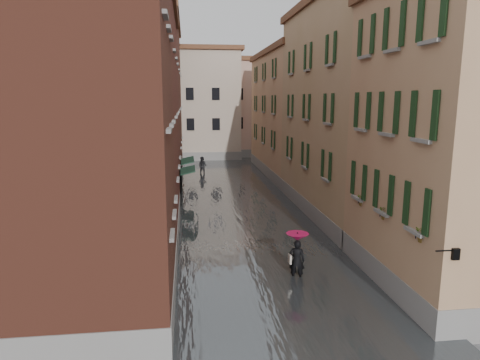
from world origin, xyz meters
TOP-DOWN VIEW (x-y plane):
  - ground at (0.00, 0.00)m, footprint 120.00×120.00m
  - floodwater at (0.00, 13.00)m, footprint 10.00×60.00m
  - building_left_near at (-7.00, -2.00)m, footprint 6.00×8.00m
  - building_left_mid at (-7.00, 9.00)m, footprint 6.00×14.00m
  - building_left_far at (-7.00, 24.00)m, footprint 6.00×16.00m
  - building_right_near at (7.00, -2.00)m, footprint 6.00×8.00m
  - building_right_mid at (7.00, 9.00)m, footprint 6.00×14.00m
  - building_right_far at (7.00, 24.00)m, footprint 6.00×16.00m
  - building_end_cream at (-3.00, 38.00)m, footprint 12.00×9.00m
  - building_end_pink at (6.00, 40.00)m, footprint 10.00×9.00m
  - awning_near at (-3.49, 12.68)m, footprint 1.09×2.84m
  - awning_far at (-3.48, 17.48)m, footprint 1.09×3.31m
  - wall_lantern at (4.33, -6.00)m, footprint 0.71×0.22m
  - window_planters at (4.12, -2.19)m, footprint 0.59×5.67m
  - pedestrian_main at (0.98, -0.75)m, footprint 0.96×0.96m
  - pedestrian_far at (-1.97, 24.69)m, footprint 1.10×1.00m

SIDE VIEW (x-z plane):
  - ground at x=0.00m, z-range 0.00..0.00m
  - floodwater at x=0.00m, z-range 0.00..0.20m
  - pedestrian_far at x=-1.97m, z-range 0.00..1.85m
  - pedestrian_main at x=0.98m, z-range 0.21..2.27m
  - awning_near at x=-3.49m, z-range 1.06..3.86m
  - awning_far at x=-3.48m, z-range 1.07..3.87m
  - wall_lantern at x=4.33m, z-range 2.83..3.18m
  - window_planters at x=4.12m, z-range 3.09..3.93m
  - building_right_near at x=7.00m, z-range 0.00..11.50m
  - building_right_far at x=7.00m, z-range 0.00..11.50m
  - building_end_pink at x=6.00m, z-range 0.00..12.00m
  - building_left_mid at x=-7.00m, z-range 0.00..12.50m
  - building_left_near at x=-7.00m, z-range 0.00..13.00m
  - building_right_mid at x=7.00m, z-range 0.00..13.00m
  - building_end_cream at x=-3.00m, z-range 0.00..13.00m
  - building_left_far at x=-7.00m, z-range 0.00..14.00m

